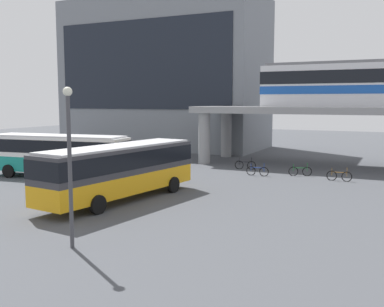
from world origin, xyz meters
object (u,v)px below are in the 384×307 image
object	(u,v)px
train	(381,83)
bicycle_black	(245,165)
bicycle_brown	(339,176)
station_building	(165,75)
bicycle_blue	(257,171)
bus_main	(120,166)
bicycle_green	(300,171)
bus_secondary	(58,151)

from	to	relation	value
train	bicycle_black	xyz separation A→B (m)	(-10.09, -4.70, -6.86)
bicycle_brown	bicycle_black	bearing A→B (deg)	162.50
station_building	bicycle_brown	xyz separation A→B (m)	(23.31, -16.70, -8.63)
bicycle_blue	bicycle_black	xyz separation A→B (m)	(-1.92, 2.79, 0.00)
station_building	bicycle_black	world-z (taller)	station_building
bicycle_black	station_building	bearing A→B (deg)	137.27
bus_main	bicycle_green	xyz separation A→B (m)	(7.62, 13.19, -1.63)
bicycle_blue	bicycle_green	distance (m)	3.30
bicycle_green	bus_secondary	bearing A→B (deg)	-152.25
bicycle_blue	bicycle_brown	world-z (taller)	same
station_building	bicycle_blue	size ratio (longest dim) A/B	13.68
station_building	bicycle_black	bearing A→B (deg)	-42.73
bicycle_blue	bicycle_black	distance (m)	3.39
train	bicycle_brown	size ratio (longest dim) A/B	11.07
bicycle_black	bicycle_green	bearing A→B (deg)	-16.52
train	bus_secondary	size ratio (longest dim) A/B	1.76
bus_main	station_building	bearing A→B (deg)	113.71
bus_secondary	train	bearing A→B (deg)	34.47
train	bicycle_green	xyz separation A→B (m)	(-5.16, -6.16, -6.86)
train	bicycle_blue	bearing A→B (deg)	-137.48
bus_main	bicycle_blue	distance (m)	12.83
station_building	bus_secondary	xyz separation A→B (m)	(3.95, -24.25, -6.99)
station_building	bicycle_blue	distance (m)	25.71
train	bus_main	distance (m)	23.77
bus_main	bus_secondary	size ratio (longest dim) A/B	1.00
bus_main	bus_secondary	xyz separation A→B (m)	(-8.72, 4.59, 0.00)
bicycle_blue	bicycle_black	size ratio (longest dim) A/B	1.01
bus_secondary	bicycle_blue	size ratio (longest dim) A/B	6.28
bus_main	bus_secondary	distance (m)	9.85
bicycle_blue	bicycle_brown	distance (m)	6.04
bus_secondary	bicycle_brown	size ratio (longest dim) A/B	6.28
bus_secondary	bicycle_black	size ratio (longest dim) A/B	6.34
station_building	bicycle_blue	world-z (taller)	station_building
station_building	bicycle_green	bearing A→B (deg)	-37.64
station_building	bicycle_green	distance (m)	27.04
bicycle_brown	bicycle_blue	bearing A→B (deg)	-177.29
bus_main	bicycle_brown	world-z (taller)	bus_main
bicycle_black	bus_main	bearing A→B (deg)	-100.41
bicycle_green	bicycle_blue	bearing A→B (deg)	-156.17
bicycle_green	bicycle_black	bearing A→B (deg)	163.48
train	bicycle_black	distance (m)	13.07
bus_main	bicycle_black	xyz separation A→B (m)	(2.69, 14.65, -1.63)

